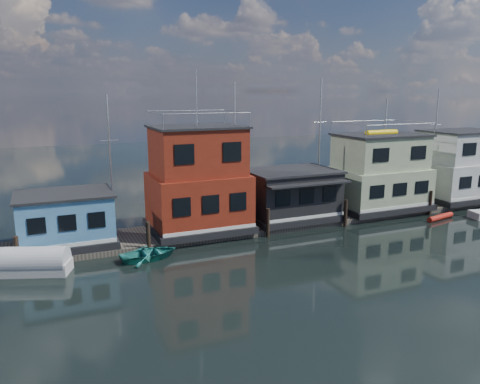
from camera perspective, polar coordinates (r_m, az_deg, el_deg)
name	(u,v)px	position (r m, az deg, el deg)	size (l,w,h in m)	color
ground	(394,271)	(30.36, 18.31, -9.16)	(160.00, 160.00, 0.00)	black
dock	(295,220)	(39.52, 6.76, -3.35)	(48.00, 5.00, 0.40)	#595147
houseboat_blue	(66,219)	(33.96, -20.50, -3.14)	(6.40, 4.90, 3.66)	black
houseboat_red	(198,181)	(35.20, -5.14, 1.29)	(7.40, 5.90, 11.86)	black
houseboat_dark	(291,194)	(38.73, 6.22, -0.28)	(7.40, 6.10, 4.06)	black
houseboat_green	(379,173)	(43.62, 16.59, 2.20)	(8.40, 5.90, 7.03)	black
houseboat_white	(461,166)	(50.59, 25.33, 2.83)	(8.40, 5.90, 6.66)	black
pilings	(310,218)	(36.81, 8.53, -3.12)	(42.28, 0.28, 2.20)	#2D2116
background_masts	(308,146)	(45.98, 8.32, 5.59)	(36.40, 0.16, 12.00)	silver
tarp_runabout	(32,263)	(30.94, -23.98, -7.92)	(4.64, 3.09, 1.75)	beige
dinghy_teal	(149,253)	(31.26, -10.99, -7.36)	(2.70, 3.78, 0.78)	#217C75
red_kayak	(440,217)	(43.40, 23.23, -2.82)	(0.47, 0.47, 3.20)	red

